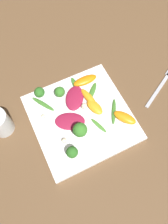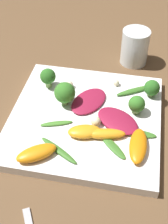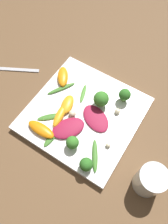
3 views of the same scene
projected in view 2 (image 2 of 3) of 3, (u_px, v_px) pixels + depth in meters
name	position (u px, v px, depth m)	size (l,w,h in m)	color
ground_plane	(85.00, 122.00, 0.62)	(2.40, 2.40, 0.00)	brown
plate	(85.00, 119.00, 0.61)	(0.29, 0.29, 0.02)	white
drinking_glass	(135.00, 47.00, 0.73)	(0.06, 0.06, 0.08)	white
radicchio_leaf_0	(118.00, 121.00, 0.59)	(0.09, 0.10, 0.01)	maroon
radicchio_leaf_1	(87.00, 101.00, 0.63)	(0.10, 0.09, 0.01)	maroon
orange_segment_0	(105.00, 134.00, 0.56)	(0.04, 0.08, 0.02)	orange
orange_segment_1	(84.00, 132.00, 0.56)	(0.05, 0.07, 0.02)	orange
orange_segment_2	(36.00, 153.00, 0.53)	(0.07, 0.08, 0.02)	orange
orange_segment_3	(138.00, 146.00, 0.54)	(0.08, 0.03, 0.02)	orange
broccoli_floret_0	(152.00, 88.00, 0.63)	(0.03, 0.03, 0.04)	#7A9E51
broccoli_floret_1	(65.00, 93.00, 0.61)	(0.04, 0.04, 0.05)	#7A9E51
broccoli_floret_2	(48.00, 77.00, 0.65)	(0.03, 0.03, 0.04)	#84AD5B
broccoli_floret_3	(137.00, 104.00, 0.60)	(0.03, 0.03, 0.04)	#84AD5B
arugula_sprig_0	(134.00, 90.00, 0.65)	(0.06, 0.08, 0.01)	#3D7528
arugula_sprig_1	(56.00, 123.00, 0.59)	(0.03, 0.06, 0.00)	#47842D
arugula_sprig_2	(137.00, 133.00, 0.57)	(0.02, 0.07, 0.01)	#3D7528
arugula_sprig_3	(59.00, 150.00, 0.54)	(0.05, 0.08, 0.01)	#3D7528
arugula_sprig_4	(113.00, 146.00, 0.55)	(0.06, 0.06, 0.01)	#3D7528
macadamia_nut_0	(70.00, 85.00, 0.66)	(0.02, 0.02, 0.02)	beige
macadamia_nut_1	(116.00, 83.00, 0.67)	(0.01, 0.01, 0.01)	beige
macadamia_nut_2	(96.00, 121.00, 0.58)	(0.02, 0.02, 0.02)	beige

